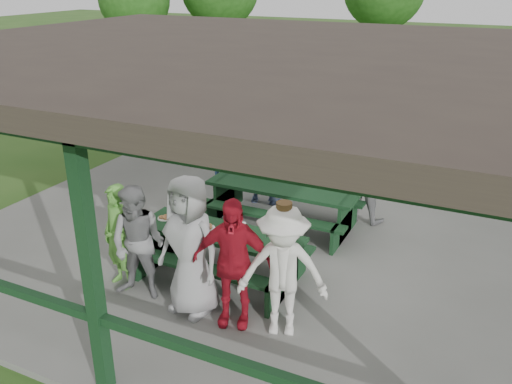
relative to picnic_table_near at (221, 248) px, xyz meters
The scene contains 15 objects.
ground 1.33m from the picnic_table_near, 90.91° to the left, with size 90.00×90.00×0.00m, color #274F18.
concrete_slab 1.31m from the picnic_table_near, 90.91° to the left, with size 10.00×8.00×0.10m, color slate.
pavilion_structure 2.86m from the picnic_table_near, 90.91° to the left, with size 10.60×8.60×3.24m.
picnic_table_near is the anchor object (origin of this frame).
picnic_table_far 2.00m from the picnic_table_near, 86.65° to the left, with size 2.69×1.39×0.75m.
table_setting 0.35m from the picnic_table_near, 16.28° to the left, with size 2.24×0.45×0.10m.
contestant_green 1.48m from the picnic_table_near, 145.09° to the right, with size 0.57×0.37×1.55m, color #559D38.
contestant_grey_left 1.26m from the picnic_table_near, 128.32° to the right, with size 0.80×0.62×1.65m, color gray.
contestant_grey_mid 1.05m from the picnic_table_near, 85.82° to the right, with size 0.94×0.61×1.93m, color #99989B.
contestant_red 1.22m from the picnic_table_near, 53.38° to the right, with size 1.02×0.43×1.75m, color #AA1323.
contestant_white_fedora 1.64m from the picnic_table_near, 32.31° to the right, with size 1.26×0.96×1.79m.
spectator_lblue 2.92m from the picnic_table_near, 101.92° to the left, with size 1.48×0.47×1.60m, color #8FA5DD.
spectator_blue 3.84m from the picnic_table_near, 118.54° to the left, with size 0.67×0.44×1.83m, color #3C629D.
spectator_grey 3.23m from the picnic_table_near, 64.86° to the left, with size 0.82×0.64×1.69m, color gray.
farm_trailer 10.43m from the picnic_table_near, 109.56° to the left, with size 4.08×2.76×1.45m.
Camera 1 is at (3.55, -7.35, 4.37)m, focal length 38.00 mm.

